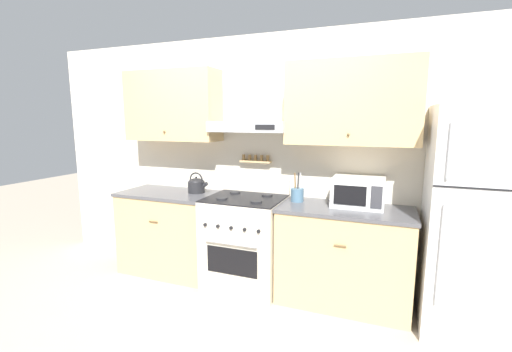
% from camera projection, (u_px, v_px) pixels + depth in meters
% --- Properties ---
extents(ground_plane, '(16.00, 16.00, 0.00)m').
position_uv_depth(ground_plane, '(234.00, 298.00, 3.30)').
color(ground_plane, '#B2A38E').
extents(wall_back, '(5.20, 0.46, 2.55)m').
position_uv_depth(wall_back, '(258.00, 141.00, 3.57)').
color(wall_back, beige).
rests_on(wall_back, ground_plane).
extents(counter_left, '(1.08, 0.61, 0.91)m').
position_uv_depth(counter_left, '(171.00, 231.00, 3.84)').
color(counter_left, tan).
rests_on(counter_left, ground_plane).
extents(counter_right, '(1.19, 0.61, 0.91)m').
position_uv_depth(counter_right, '(344.00, 255.00, 3.16)').
color(counter_right, tan).
rests_on(counter_right, ground_plane).
extents(stove_range, '(0.75, 0.68, 1.09)m').
position_uv_depth(stove_range, '(245.00, 242.00, 3.47)').
color(stove_range, beige).
rests_on(stove_range, ground_plane).
extents(refrigerator, '(0.68, 0.72, 1.81)m').
position_uv_depth(refrigerator, '(473.00, 222.00, 2.68)').
color(refrigerator, white).
rests_on(refrigerator, ground_plane).
extents(tea_kettle, '(0.23, 0.18, 0.22)m').
position_uv_depth(tea_kettle, '(196.00, 185.00, 3.72)').
color(tea_kettle, '#232326').
rests_on(tea_kettle, counter_left).
extents(microwave, '(0.46, 0.36, 0.27)m').
position_uv_depth(microwave, '(358.00, 192.00, 3.12)').
color(microwave, white).
rests_on(microwave, counter_right).
extents(utensil_crock, '(0.12, 0.12, 0.28)m').
position_uv_depth(utensil_crock, '(297.00, 194.00, 3.32)').
color(utensil_crock, slate).
rests_on(utensil_crock, counter_right).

